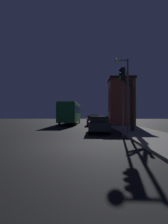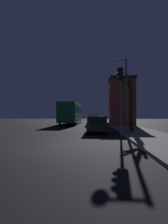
{
  "view_description": "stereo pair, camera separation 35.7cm",
  "coord_description": "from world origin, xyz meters",
  "px_view_note": "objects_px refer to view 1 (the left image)",
  "views": [
    {
      "loc": [
        1.33,
        -8.86,
        1.57
      ],
      "look_at": [
        0.39,
        13.65,
        1.94
      ],
      "focal_mm": 28.0,
      "sensor_mm": 36.0,
      "label": 1
    },
    {
      "loc": [
        1.69,
        -8.84,
        1.57
      ],
      "look_at": [
        0.39,
        13.65,
        1.94
      ],
      "focal_mm": 28.0,
      "sensor_mm": 36.0,
      "label": 2
    }
  ],
  "objects_px": {
    "bus": "(71,112)",
    "car_near_lane": "(99,124)",
    "car_mid_lane": "(93,120)",
    "car_far_lane": "(94,119)",
    "traffic_light": "(123,88)",
    "bare_tree": "(132,102)",
    "streetlamp": "(124,84)"
  },
  "relations": [
    {
      "from": "car_near_lane",
      "to": "traffic_light",
      "type": "bearing_deg",
      "value": -61.54
    },
    {
      "from": "streetlamp",
      "to": "bare_tree",
      "type": "xyz_separation_m",
      "value": [
        0.92,
        1.56,
        -1.27
      ]
    },
    {
      "from": "traffic_light",
      "to": "car_mid_lane",
      "type": "bearing_deg",
      "value": 98.24
    },
    {
      "from": "streetlamp",
      "to": "bus",
      "type": "distance_m",
      "value": 16.21
    },
    {
      "from": "streetlamp",
      "to": "traffic_light",
      "type": "height_order",
      "value": "streetlamp"
    },
    {
      "from": "bus",
      "to": "car_mid_lane",
      "type": "bearing_deg",
      "value": -43.95
    },
    {
      "from": "bus",
      "to": "car_mid_lane",
      "type": "height_order",
      "value": "bus"
    },
    {
      "from": "traffic_light",
      "to": "bare_tree",
      "type": "relative_size",
      "value": 0.95
    },
    {
      "from": "traffic_light",
      "to": "bare_tree",
      "type": "xyz_separation_m",
      "value": [
        1.4,
        3.39,
        -0.72
      ]
    },
    {
      "from": "car_mid_lane",
      "to": "bus",
      "type": "bearing_deg",
      "value": 136.05
    },
    {
      "from": "car_near_lane",
      "to": "car_far_lane",
      "type": "bearing_deg",
      "value": 90.32
    },
    {
      "from": "streetlamp",
      "to": "bus",
      "type": "bearing_deg",
      "value": 112.35
    },
    {
      "from": "traffic_light",
      "to": "bus",
      "type": "relative_size",
      "value": 0.41
    },
    {
      "from": "traffic_light",
      "to": "car_near_lane",
      "type": "xyz_separation_m",
      "value": [
        -1.57,
        2.89,
        -2.73
      ]
    },
    {
      "from": "traffic_light",
      "to": "bare_tree",
      "type": "bearing_deg",
      "value": 67.61
    },
    {
      "from": "bus",
      "to": "car_near_lane",
      "type": "xyz_separation_m",
      "value": [
        4.08,
        -13.82,
        -1.3
      ]
    },
    {
      "from": "bus",
      "to": "car_mid_lane",
      "type": "relative_size",
      "value": 2.62
    },
    {
      "from": "streetlamp",
      "to": "bare_tree",
      "type": "relative_size",
      "value": 1.16
    },
    {
      "from": "bus",
      "to": "car_near_lane",
      "type": "bearing_deg",
      "value": -73.57
    },
    {
      "from": "traffic_light",
      "to": "car_near_lane",
      "type": "distance_m",
      "value": 4.27
    },
    {
      "from": "streetlamp",
      "to": "bus",
      "type": "relative_size",
      "value": 0.5
    },
    {
      "from": "car_near_lane",
      "to": "car_far_lane",
      "type": "xyz_separation_m",
      "value": [
        -0.11,
        19.07,
        0.05
      ]
    },
    {
      "from": "car_mid_lane",
      "to": "car_near_lane",
      "type": "bearing_deg",
      "value": -88.15
    },
    {
      "from": "streetlamp",
      "to": "car_far_lane",
      "type": "distance_m",
      "value": 20.5
    },
    {
      "from": "car_near_lane",
      "to": "bus",
      "type": "bearing_deg",
      "value": 106.43
    },
    {
      "from": "traffic_light",
      "to": "streetlamp",
      "type": "bearing_deg",
      "value": 75.33
    },
    {
      "from": "car_mid_lane",
      "to": "car_far_lane",
      "type": "xyz_separation_m",
      "value": [
        0.23,
        8.85,
        0.04
      ]
    },
    {
      "from": "bus",
      "to": "bare_tree",
      "type": "bearing_deg",
      "value": -62.15
    },
    {
      "from": "bare_tree",
      "to": "car_far_lane",
      "type": "relative_size",
      "value": 1.31
    },
    {
      "from": "streetlamp",
      "to": "car_far_lane",
      "type": "xyz_separation_m",
      "value": [
        -2.15,
        20.13,
        -3.21
      ]
    },
    {
      "from": "streetlamp",
      "to": "car_mid_lane",
      "type": "distance_m",
      "value": 11.97
    },
    {
      "from": "car_near_lane",
      "to": "car_far_lane",
      "type": "distance_m",
      "value": 19.07
    }
  ]
}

